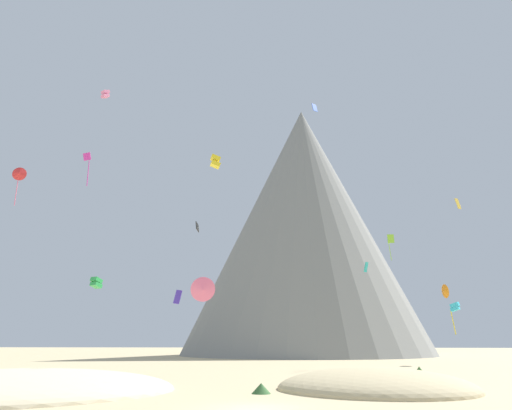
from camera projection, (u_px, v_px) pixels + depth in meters
name	position (u px, v px, depth m)	size (l,w,h in m)	color
ground_plane	(254.00, 408.00, 26.54)	(400.00, 400.00, 0.00)	#C6B284
dune_foreground_left	(14.00, 393.00, 33.85)	(21.31, 17.71, 2.98)	beige
dune_foreground_right	(376.00, 390.00, 35.84)	(13.05, 14.20, 2.99)	#C6B284
bush_low_patch	(395.00, 381.00, 40.42)	(2.40, 2.40, 0.49)	#568442
bush_far_left	(261.00, 388.00, 33.65)	(1.27, 1.27, 0.66)	#386633
bush_near_right	(419.00, 372.00, 48.21)	(1.44, 1.44, 0.97)	#477238
rock_massif	(305.00, 245.00, 121.60)	(68.78, 67.87, 57.85)	gray
kite_red_mid	(19.00, 174.00, 54.57)	(1.46, 0.71, 4.14)	red
kite_teal_low	(366.00, 267.00, 64.41)	(0.71, 0.96, 1.26)	teal
kite_black_low	(197.00, 227.00, 47.92)	(0.16, 1.16, 0.84)	black
kite_gold_mid	(458.00, 204.00, 67.87)	(0.94, 0.77, 1.51)	gold
kite_lime_mid	(391.00, 241.00, 71.36)	(0.98, 0.40, 3.61)	#8CD133
kite_cyan_low	(455.00, 308.00, 47.87)	(1.04, 1.02, 2.91)	#33BCDB
kite_indigo_low	(178.00, 297.00, 57.75)	(0.90, 0.51, 1.61)	#5138B2
kite_blue_high	(315.00, 108.00, 56.52)	(0.68, 0.66, 0.92)	blue
kite_pink_high	(105.00, 94.00, 63.13)	(1.10, 1.12, 1.09)	pink
kite_rainbow_low	(203.00, 290.00, 52.77)	(2.66, 1.62, 2.50)	#E5668C
kite_orange_low	(444.00, 291.00, 76.08)	(0.97, 2.07, 2.03)	orange
kite_magenta_mid	(87.00, 162.00, 53.39)	(0.87, 0.46, 3.62)	#D1339E
kite_green_low	(96.00, 283.00, 61.70)	(1.43, 1.47, 1.33)	green
kite_yellow_high	(215.00, 162.00, 69.42)	(1.62, 1.55, 1.76)	yellow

